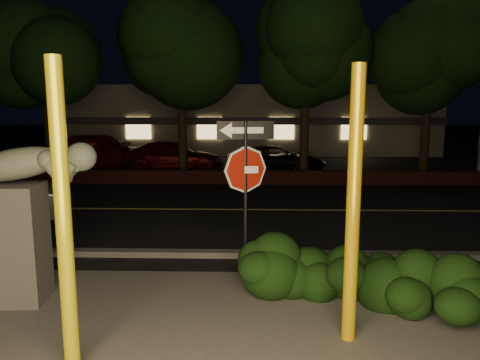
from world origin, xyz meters
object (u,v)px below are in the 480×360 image
parked_car_dark (277,160)px  yellow_pole_left (64,222)px  signpost (246,170)px  parked_car_darkred (172,157)px  sculpture (19,206)px  parked_car_red (100,151)px  yellow_pole_right (353,208)px

parked_car_dark → yellow_pole_left: bearing=159.7°
yellow_pole_left → signpost: (1.95, 2.70, 0.19)m
yellow_pole_left → parked_car_darkred: size_ratio=0.79×
sculpture → parked_car_darkred: sculpture is taller
signpost → parked_car_red: 15.05m
yellow_pole_right → signpost: 2.33m
sculpture → parked_car_red: 14.59m
yellow_pole_right → parked_car_dark: bearing=91.0°
yellow_pole_right → parked_car_dark: yellow_pole_right is taller
yellow_pole_right → signpost: (-1.39, 1.86, 0.20)m
sculpture → parked_car_darkred: bearing=86.0°
signpost → sculpture: size_ratio=1.11×
sculpture → parked_car_red: sculpture is taller
sculpture → parked_car_dark: bearing=66.8°
parked_car_red → parked_car_darkred: size_ratio=1.11×
yellow_pole_left → sculpture: yellow_pole_left is taller
yellow_pole_right → signpost: yellow_pole_right is taller
sculpture → parked_car_dark: (4.55, 13.30, -0.94)m
yellow_pole_right → parked_car_red: bearing=118.4°
sculpture → parked_car_darkred: 13.84m
yellow_pole_right → parked_car_darkred: 15.68m
signpost → yellow_pole_left: bearing=-135.2°
sculpture → parked_car_red: bearing=99.2°
parked_car_dark → yellow_pole_right: bearing=172.2°
yellow_pole_left → parked_car_darkred: yellow_pole_left is taller
yellow_pole_right → yellow_pole_left: bearing=-165.9°
sculpture → parked_car_dark: size_ratio=0.58×
parked_car_darkred → parked_car_red: bearing=79.3°
sculpture → parked_car_darkred: size_ratio=0.55×
signpost → parked_car_red: signpost is taller
yellow_pole_right → sculpture: (-4.81, 1.05, -0.24)m
yellow_pole_left → parked_car_red: bearing=106.9°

